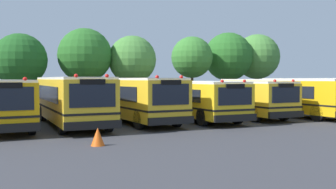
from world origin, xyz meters
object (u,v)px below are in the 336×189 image
at_px(school_bus_0, 1,102).
at_px(tree_1, 20,60).
at_px(school_bus_6, 315,93).
at_px(traffic_cone, 98,137).
at_px(school_bus_3, 191,98).
at_px(school_bus_5, 280,95).
at_px(tree_2, 84,55).
at_px(tree_6, 258,56).
at_px(tree_4, 192,58).
at_px(school_bus_1, 71,99).
at_px(school_bus_2, 134,98).
at_px(school_bus_4, 237,97).
at_px(tree_3, 134,59).
at_px(tree_5, 229,57).

height_order(school_bus_0, tree_1, tree_1).
height_order(school_bus_6, traffic_cone, school_bus_6).
relative_size(school_bus_3, school_bus_5, 0.85).
xyz_separation_m(tree_2, traffic_cone, (-3.52, -16.29, -4.12)).
relative_size(school_bus_3, tree_6, 1.39).
bearing_deg(school_bus_5, traffic_cone, 22.99).
relative_size(tree_2, tree_4, 1.02).
bearing_deg(school_bus_5, tree_2, -39.56).
bearing_deg(school_bus_1, school_bus_2, -179.34).
height_order(school_bus_5, school_bus_6, school_bus_6).
bearing_deg(school_bus_3, school_bus_4, -174.00).
height_order(school_bus_0, tree_4, tree_4).
distance_m(tree_2, tree_3, 4.07).
height_order(school_bus_6, tree_3, tree_3).
xyz_separation_m(school_bus_4, school_bus_5, (3.52, -0.33, 0.08)).
height_order(school_bus_6, tree_4, tree_4).
distance_m(school_bus_0, school_bus_2, 7.31).
relative_size(school_bus_2, school_bus_5, 0.82).
bearing_deg(school_bus_3, school_bus_1, -0.15).
xyz_separation_m(school_bus_0, tree_6, (24.94, 10.44, 3.50)).
bearing_deg(tree_6, tree_3, -172.34).
height_order(school_bus_1, tree_2, tree_2).
relative_size(school_bus_4, tree_1, 1.66).
bearing_deg(school_bus_0, traffic_cone, 111.76).
bearing_deg(school_bus_2, tree_4, -135.15).
height_order(tree_5, traffic_cone, tree_5).
bearing_deg(traffic_cone, school_bus_2, 59.22).
bearing_deg(tree_2, tree_1, 176.36).
relative_size(school_bus_5, school_bus_6, 1.15).
bearing_deg(tree_2, tree_4, 4.93).
relative_size(tree_3, traffic_cone, 8.79).
bearing_deg(school_bus_0, tree_2, -127.04).
bearing_deg(school_bus_1, school_bus_0, -0.79).
xyz_separation_m(school_bus_1, tree_1, (-1.74, 9.41, 2.54)).
height_order(school_bus_4, school_bus_5, school_bus_5).
xyz_separation_m(school_bus_6, tree_4, (-5.45, 9.63, 3.08)).
bearing_deg(tree_1, tree_4, 2.25).
relative_size(tree_1, tree_2, 0.91).
distance_m(school_bus_4, traffic_cone, 14.01).
height_order(school_bus_2, tree_3, tree_3).
height_order(school_bus_2, school_bus_4, school_bus_2).
xyz_separation_m(school_bus_3, tree_3, (-0.49, 8.76, 2.84)).
xyz_separation_m(school_bus_4, tree_3, (-4.30, 8.42, 2.84)).
bearing_deg(tree_5, school_bus_6, -85.19).
bearing_deg(tree_5, tree_6, -3.01).
xyz_separation_m(school_bus_1, tree_5, (17.90, 10.74, 3.30)).
relative_size(school_bus_3, traffic_cone, 14.26).
distance_m(school_bus_6, tree_4, 11.49).
height_order(school_bus_0, school_bus_5, school_bus_5).
height_order(school_bus_6, tree_1, tree_1).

